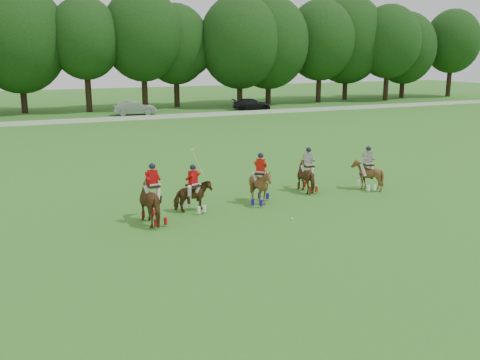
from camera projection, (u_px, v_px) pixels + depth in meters
name	position (u px, v px, depth m)	size (l,w,h in m)	color
ground	(285.00, 242.00, 19.41)	(180.00, 180.00, 0.00)	#2D7220
tree_line	(88.00, 39.00, 60.45)	(117.98, 14.32, 14.75)	black
boundary_rail	(105.00, 119.00, 53.25)	(120.00, 0.10, 0.44)	white
car_mid	(135.00, 108.00, 58.72)	(1.60, 4.60, 1.51)	#96969B
car_right	(252.00, 104.00, 64.22)	(1.87, 4.61, 1.34)	black
polo_red_a	(154.00, 201.00, 21.40)	(1.35, 2.21, 2.46)	#4A2A13
polo_red_b	(193.00, 196.00, 22.92)	(1.70, 1.60, 2.64)	#4A2A13
polo_red_c	(260.00, 186.00, 24.14)	(1.98, 2.01, 2.35)	#4A2A13
polo_stripe_a	(308.00, 176.00, 26.34)	(1.10, 1.78, 2.21)	#4A2A13
polo_stripe_b	(367.00, 174.00, 26.71)	(1.39, 1.51, 2.20)	#4A2A13
polo_ball	(292.00, 219.00, 22.00)	(0.09, 0.09, 0.09)	white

